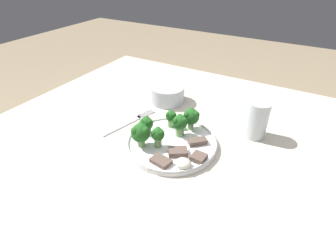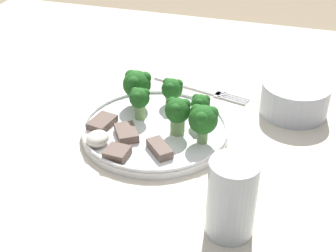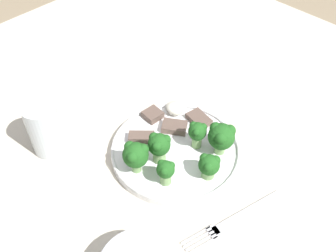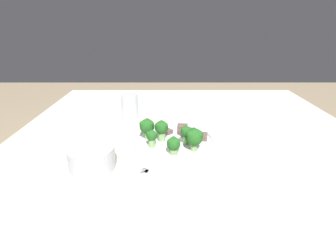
# 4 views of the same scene
# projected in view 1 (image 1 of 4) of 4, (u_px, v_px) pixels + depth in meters

# --- Properties ---
(table) EXTENTS (1.24, 1.18, 0.73)m
(table) POSITION_uv_depth(u_px,v_px,m) (178.00, 185.00, 0.71)
(table) COLOR beige
(table) RESTS_ON ground_plane
(dinner_plate) EXTENTS (0.25, 0.25, 0.02)m
(dinner_plate) POSITION_uv_depth(u_px,v_px,m) (172.00, 143.00, 0.72)
(dinner_plate) COLOR white
(dinner_plate) RESTS_ON table
(fork) EXTENTS (0.07, 0.20, 0.00)m
(fork) POSITION_uv_depth(u_px,v_px,m) (129.00, 122.00, 0.82)
(fork) COLOR silver
(fork) RESTS_ON table
(cream_bowl) EXTENTS (0.12, 0.12, 0.06)m
(cream_bowl) POSITION_uv_depth(u_px,v_px,m) (167.00, 94.00, 0.92)
(cream_bowl) COLOR #B7BCC6
(cream_bowl) RESTS_ON table
(drinking_glass) EXTENTS (0.06, 0.06, 0.11)m
(drinking_glass) POSITION_uv_depth(u_px,v_px,m) (257.00, 121.00, 0.73)
(drinking_glass) COLOR silver
(drinking_glass) RESTS_ON table
(broccoli_floret_near_rim_left) EXTENTS (0.05, 0.05, 0.07)m
(broccoli_floret_near_rim_left) POSITION_uv_depth(u_px,v_px,m) (141.00, 133.00, 0.68)
(broccoli_floret_near_rim_left) COLOR #7FA866
(broccoli_floret_near_rim_left) RESTS_ON dinner_plate
(broccoli_floret_center_left) EXTENTS (0.04, 0.04, 0.06)m
(broccoli_floret_center_left) POSITION_uv_depth(u_px,v_px,m) (180.00, 123.00, 0.72)
(broccoli_floret_center_left) COLOR #7FA866
(broccoli_floret_center_left) RESTS_ON dinner_plate
(broccoli_floret_back_left) EXTENTS (0.03, 0.03, 0.05)m
(broccoli_floret_back_left) POSITION_uv_depth(u_px,v_px,m) (171.00, 117.00, 0.76)
(broccoli_floret_back_left) COLOR #7FA866
(broccoli_floret_back_left) RESTS_ON dinner_plate
(broccoli_floret_front_left) EXTENTS (0.04, 0.03, 0.06)m
(broccoli_floret_front_left) POSITION_uv_depth(u_px,v_px,m) (158.00, 135.00, 0.68)
(broccoli_floret_front_left) COLOR #7FA866
(broccoli_floret_front_left) RESTS_ON dinner_plate
(broccoli_floret_center_back) EXTENTS (0.04, 0.04, 0.05)m
(broccoli_floret_center_back) POSITION_uv_depth(u_px,v_px,m) (146.00, 124.00, 0.74)
(broccoli_floret_center_back) COLOR #7FA866
(broccoli_floret_center_back) RESTS_ON dinner_plate
(broccoli_floret_mid_cluster) EXTENTS (0.05, 0.05, 0.06)m
(broccoli_floret_mid_cluster) POSITION_uv_depth(u_px,v_px,m) (191.00, 116.00, 0.75)
(broccoli_floret_mid_cluster) COLOR #7FA866
(broccoli_floret_mid_cluster) RESTS_ON dinner_plate
(meat_slice_front_slice) EXTENTS (0.06, 0.05, 0.01)m
(meat_slice_front_slice) POSITION_uv_depth(u_px,v_px,m) (178.00, 152.00, 0.67)
(meat_slice_front_slice) COLOR brown
(meat_slice_front_slice) RESTS_ON dinner_plate
(meat_slice_middle_slice) EXTENTS (0.05, 0.05, 0.01)m
(meat_slice_middle_slice) POSITION_uv_depth(u_px,v_px,m) (198.00, 142.00, 0.70)
(meat_slice_middle_slice) COLOR brown
(meat_slice_middle_slice) RESTS_ON dinner_plate
(meat_slice_rear_slice) EXTENTS (0.05, 0.04, 0.01)m
(meat_slice_rear_slice) POSITION_uv_depth(u_px,v_px,m) (161.00, 161.00, 0.64)
(meat_slice_rear_slice) COLOR brown
(meat_slice_rear_slice) RESTS_ON dinner_plate
(meat_slice_edge_slice) EXTENTS (0.04, 0.04, 0.01)m
(meat_slice_edge_slice) POSITION_uv_depth(u_px,v_px,m) (199.00, 157.00, 0.65)
(meat_slice_edge_slice) COLOR brown
(meat_slice_edge_slice) RESTS_ON dinner_plate
(sauce_dollop) EXTENTS (0.04, 0.04, 0.02)m
(sauce_dollop) POSITION_uv_depth(u_px,v_px,m) (183.00, 163.00, 0.63)
(sauce_dollop) COLOR silver
(sauce_dollop) RESTS_ON dinner_plate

